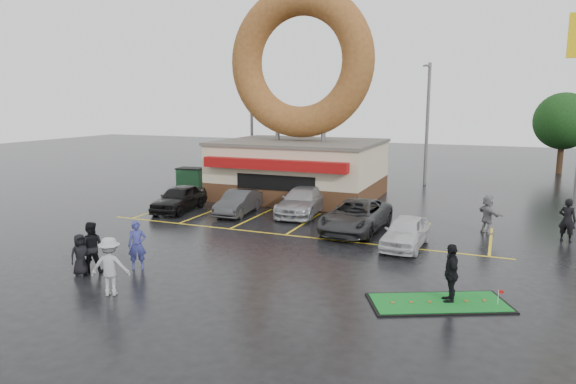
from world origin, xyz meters
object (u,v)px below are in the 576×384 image
at_px(car_silver, 303,201).
at_px(putting_green, 439,303).
at_px(person_blue, 137,245).
at_px(car_dgrey, 238,202).
at_px(car_grey, 356,216).
at_px(dumpster, 191,178).
at_px(car_black, 179,198).
at_px(streetlight_mid, 427,121).
at_px(car_white, 406,232).
at_px(streetlight_left, 251,119).
at_px(donut_shop, 300,129).
at_px(person_cameraman, 451,273).

bearing_deg(car_silver, putting_green, -54.51).
bearing_deg(person_blue, car_dgrey, 60.89).
relative_size(car_grey, dumpster, 3.00).
bearing_deg(car_grey, car_black, 179.99).
relative_size(streetlight_mid, car_white, 2.28).
distance_m(streetlight_mid, person_blue, 25.57).
xyz_separation_m(streetlight_left, car_white, (15.59, -16.42, -4.11)).
height_order(streetlight_left, putting_green, streetlight_left).
height_order(donut_shop, streetlight_left, donut_shop).
height_order(streetlight_mid, dumpster, streetlight_mid).
xyz_separation_m(streetlight_left, car_dgrey, (5.81, -13.33, -4.12)).
relative_size(donut_shop, dumpster, 7.50).
relative_size(car_white, person_cameraman, 2.08).
xyz_separation_m(streetlight_left, person_blue, (6.80, -23.23, -3.86)).
relative_size(car_white, dumpster, 2.19).
distance_m(car_grey, dumpster, 16.98).
relative_size(car_silver, putting_green, 1.09).
bearing_deg(car_grey, dumpster, 153.82).
bearing_deg(car_grey, person_blue, -121.65).
relative_size(donut_shop, putting_green, 2.91).
bearing_deg(car_black, dumpster, 113.31).
relative_size(car_black, car_grey, 0.81).
relative_size(car_silver, dumpster, 2.83).
distance_m(streetlight_mid, person_cameraman, 23.78).
relative_size(car_black, car_silver, 0.86).
xyz_separation_m(car_dgrey, putting_green, (11.86, -9.09, -0.63)).
distance_m(streetlight_mid, putting_green, 24.17).
bearing_deg(person_blue, person_cameraman, -29.24).
relative_size(car_silver, person_blue, 2.75).
bearing_deg(car_black, streetlight_left, 93.73).
xyz_separation_m(streetlight_mid, dumpster, (-15.97, -7.20, -4.13)).
bearing_deg(dumpster, person_blue, -69.82).
bearing_deg(person_blue, streetlight_left, 71.48).
distance_m(dumpster, putting_green, 25.48).
xyz_separation_m(donut_shop, streetlight_mid, (7.00, 7.95, 0.32)).
relative_size(streetlight_mid, car_silver, 1.77).
height_order(streetlight_left, person_blue, streetlight_left).
xyz_separation_m(car_black, person_cameraman, (15.66, -8.22, 0.20)).
distance_m(streetlight_left, person_blue, 24.51).
height_order(streetlight_mid, car_silver, streetlight_mid).
distance_m(streetlight_left, car_white, 23.01).
distance_m(donut_shop, car_black, 9.19).
height_order(car_grey, person_blue, person_blue).
bearing_deg(person_blue, putting_green, -30.54).
bearing_deg(dumpster, donut_shop, -11.85).
xyz_separation_m(streetlight_mid, car_white, (1.59, -17.42, -4.11)).
xyz_separation_m(streetlight_left, person_cameraman, (17.96, -22.14, -3.83)).
relative_size(streetlight_left, putting_green, 1.94).
relative_size(streetlight_mid, dumpster, 5.00).
bearing_deg(putting_green, car_silver, 129.20).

